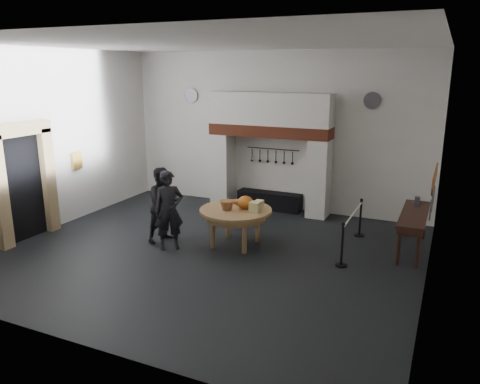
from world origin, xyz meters
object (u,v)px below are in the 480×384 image
at_px(iron_range, 270,201).
at_px(work_table, 236,210).
at_px(side_table, 414,214).
at_px(barrier_post_near, 342,246).
at_px(visitor_near, 169,211).
at_px(barrier_post_far, 360,218).
at_px(visitor_far, 164,205).

height_order(iron_range, work_table, work_table).
height_order(side_table, barrier_post_near, same).
relative_size(iron_range, barrier_post_near, 2.11).
relative_size(visitor_near, barrier_post_far, 2.02).
bearing_deg(visitor_near, work_table, -9.20).
xyz_separation_m(side_table, barrier_post_near, (-1.25, -1.49, -0.42)).
bearing_deg(barrier_post_near, visitor_near, -170.33).
distance_m(iron_range, barrier_post_near, 4.31).
relative_size(visitor_near, side_table, 0.83).
height_order(iron_range, side_table, side_table).
bearing_deg(visitor_far, side_table, -53.64).
height_order(iron_range, visitor_near, visitor_near).
distance_m(work_table, barrier_post_near, 2.56).
height_order(visitor_near, barrier_post_near, visitor_near).
distance_m(visitor_near, visitor_far, 0.57).
xyz_separation_m(iron_range, visitor_near, (-0.94, -3.88, 0.66)).
bearing_deg(side_table, barrier_post_near, -129.96).
xyz_separation_m(iron_range, barrier_post_near, (2.85, -3.23, 0.20)).
bearing_deg(barrier_post_far, side_table, -21.97).
bearing_deg(visitor_near, visitor_far, 92.43).
bearing_deg(side_table, visitor_near, -157.00).
distance_m(iron_range, barrier_post_far, 3.11).
relative_size(iron_range, visitor_far, 1.06).
xyz_separation_m(visitor_near, visitor_far, (-0.40, 0.40, -0.02)).
bearing_deg(side_table, barrier_post_far, 158.03).
bearing_deg(iron_range, barrier_post_near, -48.63).
bearing_deg(iron_range, visitor_far, -111.10).
height_order(visitor_far, barrier_post_far, visitor_far).
bearing_deg(barrier_post_near, work_table, 175.69).
height_order(visitor_far, side_table, visitor_far).
height_order(iron_range, visitor_far, visitor_far).
xyz_separation_m(visitor_near, barrier_post_near, (3.79, 0.65, -0.46)).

